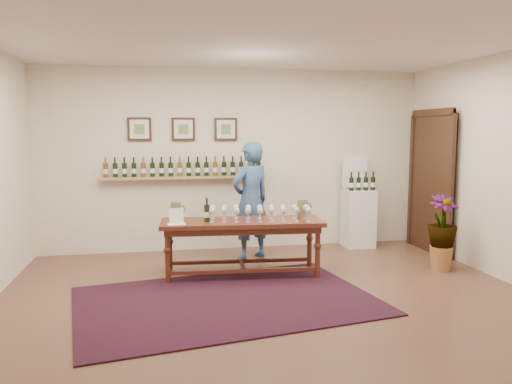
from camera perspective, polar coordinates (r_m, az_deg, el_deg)
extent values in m
plane|color=brown|center=(5.66, 1.58, -12.10)|extent=(6.00, 6.00, 0.00)
plane|color=beige|center=(7.82, -2.38, 3.66)|extent=(6.00, 0.00, 6.00)
plane|color=beige|center=(3.00, 12.14, -1.81)|extent=(6.00, 0.00, 6.00)
plane|color=silver|center=(5.44, 1.68, 17.03)|extent=(6.00, 6.00, 0.00)
cube|color=tan|center=(7.67, -8.19, 1.66)|extent=(2.50, 0.16, 0.04)
cube|color=black|center=(8.09, 19.60, 0.89)|extent=(0.10, 1.00, 2.10)
cube|color=#331D11|center=(8.07, 19.30, 0.88)|extent=(0.04, 1.12, 2.22)
cube|color=#331D11|center=(7.70, -13.18, 7.01)|extent=(0.35, 0.03, 0.35)
cube|color=silver|center=(7.68, -13.18, 7.01)|extent=(0.28, 0.01, 0.28)
cube|color=olive|center=(7.68, -13.19, 7.01)|extent=(0.15, 0.00, 0.15)
cube|color=#331D11|center=(7.71, -8.31, 7.12)|extent=(0.35, 0.03, 0.35)
cube|color=silver|center=(7.69, -8.30, 7.12)|extent=(0.28, 0.01, 0.28)
cube|color=olive|center=(7.68, -8.30, 7.12)|extent=(0.15, 0.00, 0.15)
cube|color=#331D11|center=(7.77, -3.48, 7.18)|extent=(0.35, 0.03, 0.35)
cube|color=silver|center=(7.75, -3.46, 7.18)|extent=(0.28, 0.01, 0.28)
cube|color=olive|center=(7.74, -3.45, 7.18)|extent=(0.15, 0.00, 0.15)
cube|color=#410E0B|center=(5.58, -3.37, -12.30)|extent=(3.48, 2.61, 0.02)
cube|color=#4D2513|center=(6.35, -1.59, -3.50)|extent=(2.09, 0.81, 0.06)
cube|color=#4D2513|center=(6.36, -1.59, -4.07)|extent=(1.97, 0.69, 0.09)
cylinder|color=#4D2513|center=(6.19, -10.07, -7.31)|extent=(0.07, 0.07, 0.67)
cylinder|color=#4D2513|center=(6.35, 7.05, -6.90)|extent=(0.07, 0.07, 0.67)
cylinder|color=#4D2513|center=(6.64, -9.83, -6.33)|extent=(0.07, 0.07, 0.67)
cylinder|color=#4D2513|center=(6.79, 6.13, -5.97)|extent=(0.07, 0.07, 0.67)
cube|color=#4D2513|center=(6.25, -1.39, -9.00)|extent=(1.86, 0.19, 0.05)
cube|color=#4D2513|center=(6.70, -1.75, -7.91)|extent=(1.86, 0.19, 0.05)
cube|color=#4D2513|center=(6.48, -1.58, -8.44)|extent=(0.08, 0.47, 0.05)
cube|color=silver|center=(6.15, -9.10, -2.74)|extent=(0.21, 0.16, 0.19)
cube|color=white|center=(8.19, 11.57, -2.97)|extent=(0.47, 0.47, 0.91)
cube|color=silver|center=(8.18, 11.24, 2.27)|extent=(0.41, 0.03, 0.57)
cone|color=#A36336|center=(7.17, 20.37, -7.10)|extent=(0.30, 0.30, 0.32)
imported|color=#153214|center=(7.08, 20.52, -3.66)|extent=(0.50, 0.50, 0.55)
imported|color=#324E77|center=(7.21, -0.62, -1.00)|extent=(0.73, 0.63, 1.70)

